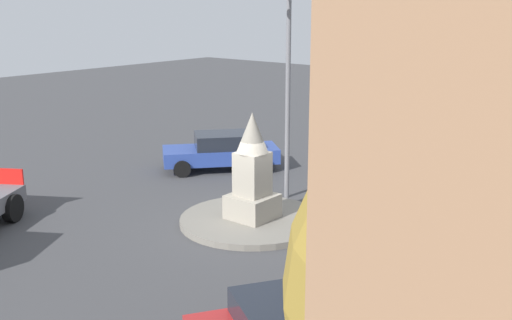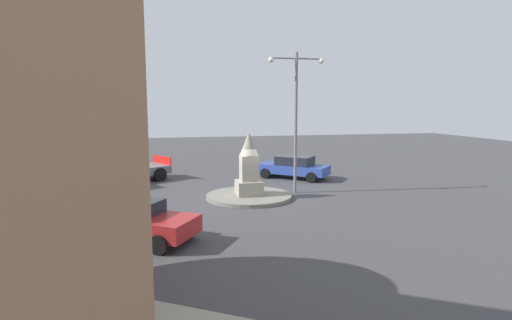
# 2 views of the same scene
# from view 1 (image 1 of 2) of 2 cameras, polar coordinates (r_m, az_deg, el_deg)

# --- Properties ---
(ground_plane) EXTENTS (80.00, 80.00, 0.00)m
(ground_plane) POSITION_cam_1_polar(r_m,az_deg,el_deg) (18.45, -0.33, -5.86)
(ground_plane) COLOR #424244
(traffic_island) EXTENTS (4.31, 4.31, 0.18)m
(traffic_island) POSITION_cam_1_polar(r_m,az_deg,el_deg) (18.42, -0.33, -5.59)
(traffic_island) COLOR gray
(traffic_island) RESTS_ON ground
(monument) EXTENTS (1.26, 1.26, 3.16)m
(monument) POSITION_cam_1_polar(r_m,az_deg,el_deg) (17.97, -0.34, -1.15)
(monument) COLOR #9E9687
(monument) RESTS_ON traffic_island
(streetlamp) EXTENTS (2.98, 0.28, 7.35)m
(streetlamp) POSITION_cam_1_polar(r_m,az_deg,el_deg) (19.94, 3.00, 8.89)
(streetlamp) COLOR slate
(streetlamp) RESTS_ON ground
(car_blue_far_side) EXTENTS (4.50, 4.21, 1.44)m
(car_blue_far_side) POSITION_cam_1_polar(r_m,az_deg,el_deg) (24.12, -3.21, 0.87)
(car_blue_far_side) COLOR #2D479E
(car_blue_far_side) RESTS_ON ground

